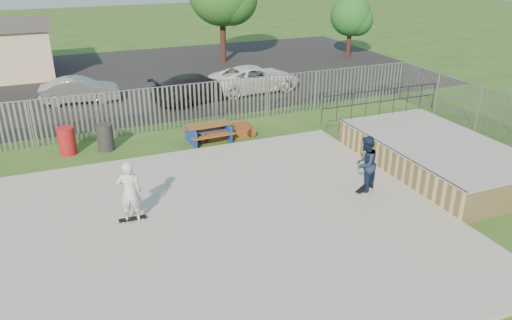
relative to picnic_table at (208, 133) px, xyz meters
name	(u,v)px	position (x,y,z in m)	size (l,w,h in m)	color
ground	(194,235)	(-2.59, -6.94, -0.40)	(120.00, 120.00, 0.00)	#2A511B
concrete_slab	(194,233)	(-2.59, -6.94, -0.32)	(15.00, 12.00, 0.15)	#A4A39E
quarter_pipe	(436,155)	(6.90, -5.90, 0.16)	(5.50, 7.05, 2.19)	tan
fence	(185,144)	(-1.59, -2.35, 0.60)	(26.04, 16.02, 2.00)	gray
picnic_table	(208,133)	(0.00, 0.00, 0.00)	(1.92, 1.61, 0.78)	brown
funbox	(225,132)	(0.86, 0.31, -0.19)	(2.14, 1.18, 0.42)	brown
trash_bin_red	(67,141)	(-5.57, 0.81, 0.16)	(0.67, 0.67, 1.11)	maroon
trash_bin_grey	(105,137)	(-4.11, 0.67, 0.15)	(0.65, 0.65, 1.09)	#28282B
parking_lot	(109,80)	(-2.59, 12.06, -0.39)	(40.00, 18.00, 0.02)	black
car_silver	(80,90)	(-4.53, 7.96, 0.28)	(1.38, 3.96, 1.30)	#BCBCC1
car_dark	(198,88)	(1.26, 5.84, 0.34)	(2.01, 4.94, 1.43)	black
car_white	(255,79)	(4.75, 6.45, 0.34)	(2.39, 5.18, 1.44)	white
tree_right	(351,16)	(14.50, 12.29, 2.57)	(2.86, 2.86, 4.42)	#3D2018
skateboard_a	(363,189)	(3.32, -6.60, -0.21)	(0.79, 0.59, 0.08)	black
skateboard_b	(133,219)	(-4.13, -5.69, -0.21)	(0.80, 0.22, 0.08)	black
skater_navy	(365,164)	(3.32, -6.60, 0.70)	(0.92, 0.72, 1.90)	#142141
skater_white	(130,192)	(-4.13, -5.69, 0.70)	(0.69, 0.45, 1.90)	silver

